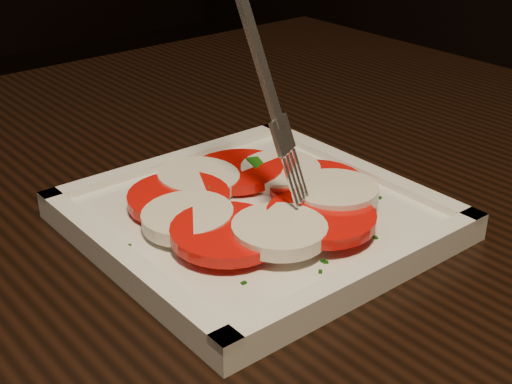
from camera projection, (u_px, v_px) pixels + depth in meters
table at (103, 320)px, 0.60m from camera, size 1.22×0.83×0.75m
plate at (256, 219)px, 0.53m from camera, size 0.24×0.24×0.01m
caprese_salad at (256, 198)px, 0.53m from camera, size 0.20×0.20×0.02m
fork at (249, 60)px, 0.47m from camera, size 0.06×0.07×0.19m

